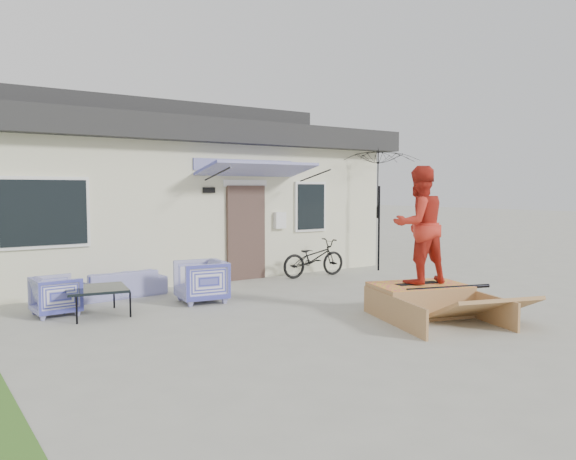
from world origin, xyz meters
TOP-DOWN VIEW (x-y plane):
  - ground at (0.00, 0.00)m, footprint 90.00×90.00m
  - house at (0.00, 7.99)m, footprint 10.80×8.49m
  - loveseat at (-2.00, 4.06)m, footprint 1.73×0.63m
  - armchair_left at (-3.33, 3.09)m, footprint 0.67×0.71m
  - armchair_right at (-0.95, 2.72)m, footprint 0.86×0.91m
  - coffee_table at (-2.81, 2.70)m, footprint 1.06×1.06m
  - bicycle at (2.48, 3.91)m, footprint 1.68×0.65m
  - patio_umbrella at (4.42, 3.79)m, footprint 2.07×1.93m
  - skate_ramp at (1.50, -0.19)m, footprint 1.98×2.30m
  - skateboard at (1.51, -0.15)m, footprint 0.79×0.32m
  - skater at (1.51, -0.15)m, footprint 1.04×0.87m

SIDE VIEW (x-z plane):
  - ground at x=0.00m, z-range 0.00..0.00m
  - coffee_table at x=-2.81m, z-range 0.00..0.45m
  - skate_ramp at x=1.50m, z-range 0.00..0.49m
  - loveseat at x=-2.00m, z-range 0.00..0.66m
  - armchair_left at x=-3.33m, z-range 0.00..0.70m
  - armchair_right at x=-0.95m, z-range 0.00..0.83m
  - skateboard at x=1.51m, z-range 0.49..0.53m
  - bicycle at x=2.48m, z-range 0.00..1.06m
  - skater at x=1.51m, z-range 0.53..2.42m
  - patio_umbrella at x=4.42m, z-range 0.65..2.85m
  - house at x=0.00m, z-range -0.11..3.99m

